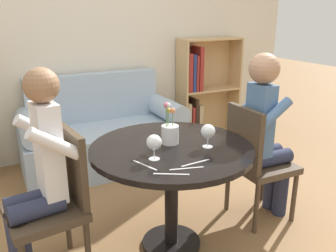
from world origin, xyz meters
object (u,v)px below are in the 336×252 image
chair_right (255,159)px  wine_glass_right (208,132)px  bookshelf_right (200,92)px  flower_vase (170,132)px  chair_left (56,199)px  wine_glass_left (154,143)px  couch (103,136)px  person_right (267,132)px  person_left (37,177)px

chair_right → wine_glass_right: size_ratio=6.02×
bookshelf_right → flower_vase: (-1.32, -1.75, 0.22)m
wine_glass_right → chair_left: bearing=167.3°
chair_left → wine_glass_right: size_ratio=6.02×
chair_left → wine_glass_left: (0.53, -0.23, 0.34)m
chair_left → wine_glass_right: chair_left is taller
chair_left → couch: bearing=146.3°
wine_glass_left → wine_glass_right: same height
bookshelf_right → flower_vase: size_ratio=4.51×
chair_left → flower_vase: 0.80m
chair_left → person_right: bearing=80.1°
flower_vase → chair_right: bearing=-2.2°
bookshelf_right → chair_right: bookshelf_right is taller
person_right → flower_vase: bearing=89.0°
bookshelf_right → chair_right: size_ratio=1.37×
bookshelf_right → chair_right: (-0.62, -1.78, -0.10)m
chair_left → wine_glass_left: bearing=59.4°
couch → person_left: 1.70m
bookshelf_right → wine_glass_right: 2.24m
bookshelf_right → person_left: person_left is taller
wine_glass_left → wine_glass_right: (0.38, 0.02, -0.00)m
bookshelf_right → wine_glass_right: bearing=-120.7°
chair_left → chair_right: (1.43, -0.07, 0.00)m
chair_right → person_left: size_ratio=0.71×
chair_left → chair_right: size_ratio=1.00×
chair_left → person_right: size_ratio=0.71×
chair_left → flower_vase: bearing=79.7°
person_left → wine_glass_right: 1.03m
person_left → person_right: 1.61m
person_left → wine_glass_right: (1.00, -0.19, 0.17)m
wine_glass_right → person_right: bearing=12.6°
person_left → chair_right: bearing=81.0°
chair_right → person_left: (-1.52, 0.05, 0.17)m
person_left → flower_vase: size_ratio=4.62×
chair_left → chair_right: bearing=80.1°
person_right → wine_glass_right: person_right is taller
couch → wine_glass_left: size_ratio=10.79×
flower_vase → person_right: bearing=-2.2°
chair_left → person_left: 0.19m
chair_right → wine_glass_right: (-0.52, -0.14, 0.34)m
wine_glass_left → couch: bearing=83.7°
bookshelf_right → couch: bearing=-168.6°
couch → wine_glass_left: (-0.18, -1.67, 0.52)m
chair_right → person_right: person_right is taller
couch → chair_right: bearing=-64.6°
person_left → person_right: (1.61, -0.05, 0.03)m
person_left → flower_vase: bearing=81.3°
person_left → flower_vase: person_left is taller
person_left → wine_glass_left: 0.68m
chair_right → person_right: 0.22m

